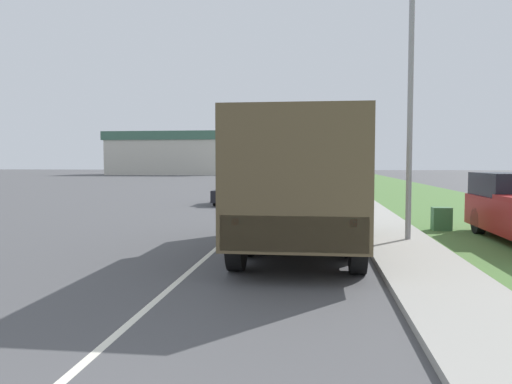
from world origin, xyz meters
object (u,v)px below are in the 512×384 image
object	(u,v)px
car_second_ahead	(262,179)
lamp_post	(404,47)
military_truck	(300,178)
car_nearest_ahead	(237,191)

from	to	relation	value
car_second_ahead	lamp_post	world-z (taller)	lamp_post
car_second_ahead	lamp_post	size ratio (longest dim) A/B	0.50
military_truck	lamp_post	size ratio (longest dim) A/B	0.85
military_truck	lamp_post	distance (m)	4.42
car_nearest_ahead	lamp_post	size ratio (longest dim) A/B	0.49
car_second_ahead	lamp_post	distance (m)	28.50
car_nearest_ahead	car_second_ahead	world-z (taller)	car_second_ahead
car_nearest_ahead	car_second_ahead	distance (m)	15.62
car_second_ahead	military_truck	bearing A→B (deg)	-82.05
car_second_ahead	lamp_post	bearing A→B (deg)	-76.50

